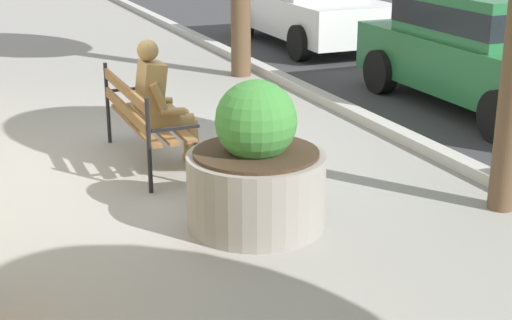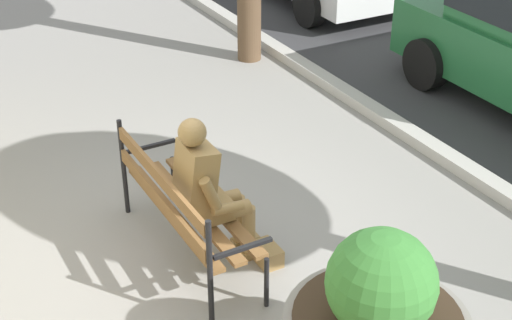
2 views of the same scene
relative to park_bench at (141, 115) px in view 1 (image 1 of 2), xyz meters
The scene contains 7 objects.
ground_plane 0.58m from the park_bench, 50.26° to the left, with size 80.00×80.00×0.00m, color gray.
curb_stone 3.09m from the park_bench, 87.71° to the left, with size 60.00×0.20×0.12m, color #B2AFA8.
park_bench is the anchor object (origin of this frame).
bronze_statue_seated 0.32m from the park_bench, 47.13° to the left, with size 0.63×0.76×1.37m.
concrete_planter 2.05m from the park_bench, 13.31° to the left, with size 1.20×1.20×1.30m.
parked_car_white 7.50m from the park_bench, 139.23° to the left, with size 4.12×1.96×1.56m.
parked_car_green 4.92m from the park_bench, 94.97° to the left, with size 4.12×1.96×1.56m.
Camera 1 is at (7.50, -2.10, 2.70)m, focal length 53.28 mm.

